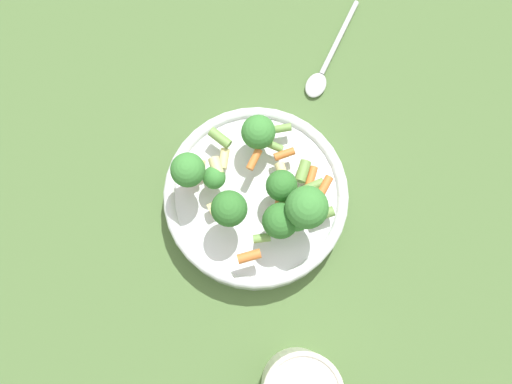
# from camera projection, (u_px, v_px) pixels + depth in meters

# --- Properties ---
(ground_plane) EXTENTS (3.00, 3.00, 0.00)m
(ground_plane) POSITION_uv_depth(u_px,v_px,m) (256.00, 201.00, 0.76)
(ground_plane) COLOR #4C6B38
(bowl) EXTENTS (0.22, 0.22, 0.04)m
(bowl) POSITION_uv_depth(u_px,v_px,m) (256.00, 197.00, 0.73)
(bowl) COLOR silver
(bowl) RESTS_ON ground_plane
(pasta_salad) EXTENTS (0.16, 0.17, 0.09)m
(pasta_salad) POSITION_uv_depth(u_px,v_px,m) (261.00, 189.00, 0.67)
(pasta_salad) COLOR #8CB766
(pasta_salad) RESTS_ON bowl
(spoon) EXTENTS (0.15, 0.07, 0.01)m
(spoon) POSITION_uv_depth(u_px,v_px,m) (325.00, 67.00, 0.79)
(spoon) COLOR silver
(spoon) RESTS_ON ground_plane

